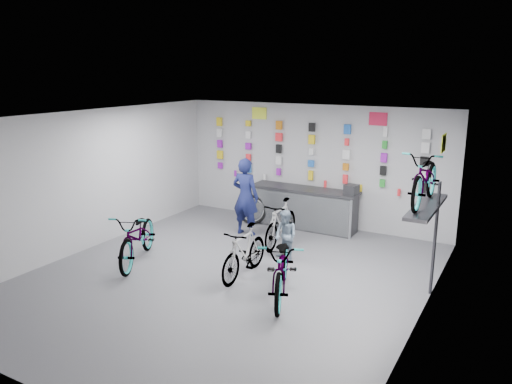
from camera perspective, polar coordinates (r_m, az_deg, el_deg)
The scene contains 21 objects.
floor at distance 9.56m, azimuth -3.40°, elevation -9.74°, with size 8.00×8.00×0.00m, color #4F4F54.
ceiling at distance 8.80m, azimuth -3.68°, elevation 8.47°, with size 8.00×8.00×0.00m, color white.
wall_back at distance 12.53m, azimuth 6.43°, elevation 3.08°, with size 7.00×7.00×0.00m, color #A9A9AC.
wall_front at distance 6.27m, azimuth -23.99°, elevation -9.13°, with size 7.00×7.00×0.00m, color #A9A9AC.
wall_left at distance 11.30m, azimuth -18.63°, elevation 1.27°, with size 8.00×8.00×0.00m, color #A9A9AC.
wall_right at distance 7.81m, azimuth 18.67°, elevation -4.19°, with size 8.00×8.00×0.00m, color #A9A9AC.
counter at distance 12.35m, azimuth 5.47°, elevation -1.88°, with size 2.70×0.66×1.00m.
merch_wall at distance 12.39m, azimuth 6.50°, elevation 4.50°, with size 5.57×0.08×1.56m.
wall_bracket at distance 8.98m, azimuth 19.06°, elevation -2.13°, with size 0.39×1.90×2.00m.
sign_left at distance 12.99m, azimuth 0.37°, elevation 8.99°, with size 0.42×0.02×0.30m, color #E8FB37.
sign_right at distance 11.81m, azimuth 13.78°, elevation 8.11°, with size 0.42×0.02×0.30m, color #CD1F43.
sign_side at distance 8.72m, azimuth 20.65°, elevation 5.25°, with size 0.02×0.40×0.30m, color #E8FB37.
bike_left at distance 10.36m, azimuth -13.35°, elevation -4.96°, with size 0.73×2.08×1.09m, color gray.
bike_center at distance 9.41m, azimuth -1.35°, elevation -6.86°, with size 0.46×1.64×0.98m, color gray.
bike_right at distance 8.61m, azimuth 3.06°, elevation -8.49°, with size 0.73×2.09×1.10m, color gray.
bike_service at distance 11.07m, azimuth 2.86°, elevation -3.57°, with size 0.48×1.70×1.02m, color gray.
bike_wall at distance 8.86m, azimuth 18.86°, elevation 1.59°, with size 0.63×1.80×0.95m, color gray.
clerk at distance 11.69m, azimuth -1.21°, elevation -0.53°, with size 0.67×0.44×1.84m, color #141A49.
customer at distance 10.22m, azimuth 3.42°, elevation -4.99°, with size 0.51×0.40×1.05m, color slate.
spare_wheel at distance 12.60m, azimuth -0.44°, elevation -2.05°, with size 0.76×0.40×0.75m.
register at distance 11.79m, azimuth 10.85°, elevation 0.30°, with size 0.28×0.30×0.22m, color black.
Camera 1 is at (4.77, -7.35, 3.82)m, focal length 35.00 mm.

